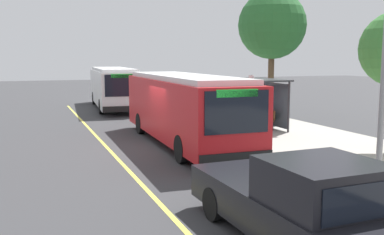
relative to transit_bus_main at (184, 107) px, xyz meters
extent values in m
plane|color=#38383A|center=(0.45, -1.01, -1.62)|extent=(120.00, 120.00, 0.00)
cube|color=#A8A399|center=(0.45, 4.99, -1.54)|extent=(44.00, 6.40, 0.15)
cube|color=#E0D64C|center=(0.45, -3.21, -1.61)|extent=(36.00, 0.14, 0.01)
cube|color=red|center=(-0.02, -0.01, -0.07)|extent=(10.57, 2.82, 2.40)
cube|color=silver|center=(-0.02, -0.01, 1.23)|extent=(9.72, 2.54, 0.20)
cube|color=black|center=(5.25, -0.14, 0.37)|extent=(0.10, 2.17, 1.34)
cube|color=black|center=(0.02, 1.28, 0.22)|extent=(9.24, 0.28, 1.06)
cube|color=white|center=(0.02, 1.28, -1.05)|extent=(9.98, 0.29, 0.28)
cube|color=#26D83F|center=(5.25, -0.15, 0.95)|extent=(0.07, 1.40, 0.24)
cube|color=black|center=(5.26, -0.15, -1.09)|extent=(0.14, 2.50, 0.36)
cylinder|color=black|center=(3.27, 1.06, -1.12)|extent=(1.01, 0.31, 1.00)
cylinder|color=black|center=(3.21, -1.25, -1.12)|extent=(1.01, 0.31, 1.00)
cylinder|color=black|center=(-3.14, 1.23, -1.12)|extent=(1.01, 0.31, 1.00)
cylinder|color=black|center=(-3.20, -1.08, -1.12)|extent=(1.01, 0.31, 1.00)
cube|color=white|center=(-14.63, -0.22, -0.07)|extent=(10.78, 3.36, 2.40)
cube|color=silver|center=(-14.63, -0.22, 1.23)|extent=(9.92, 3.04, 0.20)
cube|color=black|center=(-9.32, -0.63, 0.37)|extent=(0.21, 2.16, 1.34)
cube|color=black|center=(-14.53, 1.07, 0.22)|extent=(9.32, 0.76, 1.06)
cube|color=#197259|center=(-14.53, 1.07, -1.05)|extent=(10.06, 0.81, 0.28)
cube|color=#26D83F|center=(-9.32, -0.63, 0.95)|extent=(0.14, 1.40, 0.24)
cube|color=black|center=(-9.31, -0.63, -1.09)|extent=(0.27, 2.50, 0.36)
cylinder|color=black|center=(-11.26, 0.68, -1.12)|extent=(1.02, 0.36, 1.00)
cylinder|color=black|center=(-11.44, -1.62, -1.12)|extent=(1.02, 0.36, 1.00)
cylinder|color=black|center=(-17.72, 1.18, -1.12)|extent=(1.02, 0.36, 1.00)
cylinder|color=black|center=(-17.89, -1.12, -1.12)|extent=(1.02, 0.36, 1.00)
cube|color=black|center=(10.18, -1.45, -0.94)|extent=(5.45, 2.15, 0.75)
cube|color=black|center=(11.13, -1.42, -0.17)|extent=(1.94, 1.95, 0.80)
cube|color=black|center=(12.08, -1.39, -0.22)|extent=(0.07, 1.60, 0.60)
cylinder|color=black|center=(8.54, -0.59, -1.24)|extent=(0.77, 0.26, 0.76)
cylinder|color=black|center=(8.59, -2.39, -1.24)|extent=(0.77, 0.26, 0.76)
cylinder|color=#333338|center=(-0.25, 5.37, -0.27)|extent=(0.10, 0.10, 2.40)
cylinder|color=#333338|center=(-0.25, 4.07, -0.27)|extent=(0.10, 0.10, 2.40)
cylinder|color=#333338|center=(-2.85, 5.37, -0.27)|extent=(0.10, 0.10, 2.40)
cylinder|color=#333338|center=(-2.85, 4.07, -0.27)|extent=(0.10, 0.10, 2.40)
cube|color=#333338|center=(-1.55, 4.72, 0.97)|extent=(2.90, 1.60, 0.08)
cube|color=#4C606B|center=(-1.55, 5.37, -0.27)|extent=(2.47, 0.04, 2.16)
cube|color=navy|center=(-2.85, 4.72, -0.31)|extent=(0.06, 1.11, 1.82)
cube|color=brown|center=(-1.75, 4.81, -1.02)|extent=(1.60, 0.44, 0.06)
cube|color=brown|center=(-1.75, 5.05, -0.74)|extent=(1.60, 0.05, 0.44)
cube|color=#333338|center=(-2.47, 4.81, -1.24)|extent=(0.08, 0.40, 0.45)
cube|color=#333338|center=(-1.03, 4.81, -1.24)|extent=(0.08, 0.40, 0.45)
cylinder|color=#333338|center=(1.10, 2.62, -0.07)|extent=(0.07, 0.07, 2.80)
cube|color=white|center=(1.10, 2.60, 1.03)|extent=(0.44, 0.03, 0.56)
cube|color=red|center=(1.10, 2.58, 1.03)|extent=(0.40, 0.01, 0.16)
cylinder|color=#282D47|center=(-2.58, 4.05, -1.04)|extent=(0.14, 0.14, 0.85)
cylinder|color=#282D47|center=(-2.58, 3.87, -1.04)|extent=(0.14, 0.14, 0.85)
cube|color=beige|center=(-2.58, 3.96, -0.31)|extent=(0.24, 0.40, 0.62)
sphere|color=tan|center=(-2.58, 3.96, 0.11)|extent=(0.22, 0.22, 0.22)
cylinder|color=brown|center=(-5.54, 7.56, 0.51)|extent=(0.36, 0.36, 3.94)
sphere|color=#28662D|center=(-5.54, 7.56, 3.98)|extent=(4.01, 4.01, 4.01)
cylinder|color=gray|center=(8.27, 2.64, 1.73)|extent=(0.16, 0.16, 6.40)
camera|label=1|loc=(17.25, -6.24, 2.01)|focal=40.84mm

